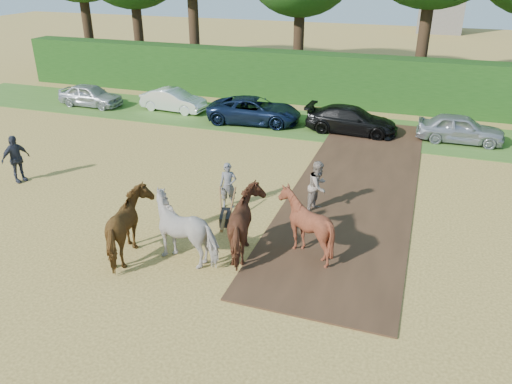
% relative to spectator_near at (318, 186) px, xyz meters
% --- Properties ---
extents(ground, '(120.00, 120.00, 0.00)m').
position_rel_spectator_near_xyz_m(ground, '(-0.49, -4.39, -0.93)').
color(ground, gold).
rests_on(ground, ground).
extents(earth_strip, '(4.50, 17.00, 0.05)m').
position_rel_spectator_near_xyz_m(earth_strip, '(1.01, 2.61, -0.90)').
color(earth_strip, '#472D1C').
rests_on(earth_strip, ground).
extents(grass_verge, '(50.00, 5.00, 0.03)m').
position_rel_spectator_near_xyz_m(grass_verge, '(-0.49, 9.61, -0.91)').
color(grass_verge, '#38601E').
rests_on(grass_verge, ground).
extents(hedgerow, '(46.00, 1.60, 3.00)m').
position_rel_spectator_near_xyz_m(hedgerow, '(-0.49, 14.11, 0.57)').
color(hedgerow, '#14380F').
rests_on(hedgerow, ground).
extents(spectator_near, '(0.91, 1.05, 1.85)m').
position_rel_spectator_near_xyz_m(spectator_near, '(0.00, 0.00, 0.00)').
color(spectator_near, '#B7A690').
rests_on(spectator_near, ground).
extents(spectator_far, '(0.82, 1.22, 1.92)m').
position_rel_spectator_near_xyz_m(spectator_far, '(-11.81, -1.39, 0.03)').
color(spectator_far, '#272A35').
rests_on(spectator_far, ground).
extents(plough_team, '(6.69, 5.58, 2.00)m').
position_rel_spectator_near_xyz_m(plough_team, '(-2.15, -3.77, 0.07)').
color(plough_team, brown).
rests_on(plough_team, ground).
extents(parked_cars, '(40.60, 3.75, 1.49)m').
position_rel_spectator_near_xyz_m(parked_cars, '(3.83, 9.51, -0.23)').
color(parked_cars, '#B0B2B7').
rests_on(parked_cars, ground).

